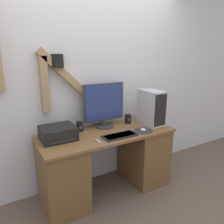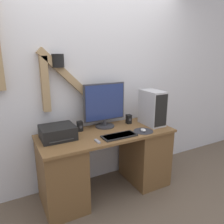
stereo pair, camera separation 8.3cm
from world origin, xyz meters
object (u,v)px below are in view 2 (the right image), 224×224
object	(u,v)px
monitor	(105,104)
keyboard	(119,136)
mouse	(143,130)
remote_control	(97,141)
printer	(58,132)
speaker_right	(129,119)
computer_tower	(153,108)
speaker_left	(80,126)

from	to	relation	value
monitor	keyboard	xyz separation A→B (m)	(-0.00, -0.38, -0.28)
mouse	remote_control	world-z (taller)	mouse
monitor	printer	xyz separation A→B (m)	(-0.62, -0.11, -0.22)
mouse	printer	size ratio (longest dim) A/B	0.22
speaker_right	mouse	bearing A→B (deg)	-91.97
computer_tower	remote_control	size ratio (longest dim) A/B	4.10
keyboard	speaker_left	world-z (taller)	speaker_left
monitor	mouse	bearing A→B (deg)	-49.64
printer	keyboard	bearing A→B (deg)	-23.03
keyboard	computer_tower	bearing A→B (deg)	16.22
mouse	speaker_left	bearing A→B (deg)	150.07
computer_tower	speaker_right	distance (m)	0.34
mouse	computer_tower	size ratio (longest dim) A/B	0.18
computer_tower	printer	distance (m)	1.22
monitor	speaker_left	bearing A→B (deg)	-179.48
monitor	speaker_right	size ratio (longest dim) A/B	4.60
keyboard	speaker_right	size ratio (longest dim) A/B	3.31
speaker_left	speaker_right	distance (m)	0.66
keyboard	computer_tower	size ratio (longest dim) A/B	0.89
keyboard	speaker_right	world-z (taller)	speaker_right
speaker_right	remote_control	world-z (taller)	speaker_right
mouse	remote_control	size ratio (longest dim) A/B	0.74
computer_tower	monitor	bearing A→B (deg)	160.26
keyboard	printer	xyz separation A→B (m)	(-0.62, 0.26, 0.06)
keyboard	computer_tower	xyz separation A→B (m)	(0.58, 0.17, 0.21)
printer	speaker_right	xyz separation A→B (m)	(0.96, 0.08, -0.01)
remote_control	keyboard	bearing A→B (deg)	4.69
monitor	speaker_left	xyz separation A→B (m)	(-0.33, -0.00, -0.23)
computer_tower	remote_control	world-z (taller)	computer_tower
keyboard	remote_control	size ratio (longest dim) A/B	3.64
mouse	printer	bearing A→B (deg)	164.43
mouse	remote_control	bearing A→B (deg)	-177.83
keyboard	printer	size ratio (longest dim) A/B	1.09
monitor	computer_tower	world-z (taller)	monitor
speaker_left	remote_control	world-z (taller)	speaker_left
monitor	remote_control	xyz separation A→B (m)	(-0.28, -0.40, -0.28)
mouse	computer_tower	xyz separation A→B (m)	(0.26, 0.17, 0.20)
speaker_left	speaker_right	xyz separation A→B (m)	(0.66, -0.03, 0.00)
monitor	printer	size ratio (longest dim) A/B	1.51
printer	remote_control	xyz separation A→B (m)	(0.34, -0.29, -0.06)
speaker_right	remote_control	size ratio (longest dim) A/B	1.10
monitor	remote_control	size ratio (longest dim) A/B	5.06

